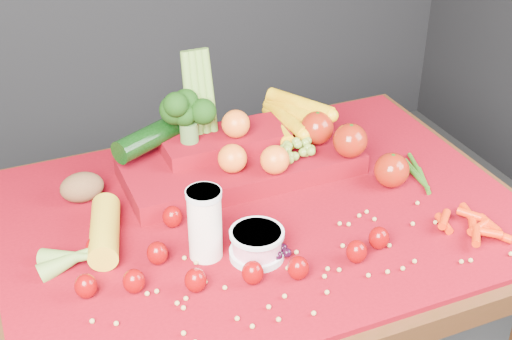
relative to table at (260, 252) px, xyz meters
name	(u,v)px	position (x,y,z in m)	size (l,w,h in m)	color
table	(260,252)	(0.00, 0.00, 0.00)	(1.10, 0.80, 0.75)	#331E0B
red_cloth	(260,213)	(0.00, 0.00, 0.10)	(1.05, 0.75, 0.01)	maroon
milk_glass	(205,221)	(-0.15, -0.09, 0.18)	(0.07, 0.07, 0.14)	white
yogurt_bowl	(257,243)	(-0.06, -0.13, 0.14)	(0.10, 0.10, 0.06)	silver
strawberry_scatter	(214,257)	(-0.15, -0.14, 0.13)	(0.58, 0.28, 0.05)	maroon
dark_grape_cluster	(274,252)	(-0.04, -0.15, 0.12)	(0.06, 0.05, 0.03)	black
soybean_scatter	(303,266)	(0.00, -0.20, 0.11)	(0.84, 0.24, 0.01)	tan
corn_ear	(85,249)	(-0.36, -0.01, 0.13)	(0.22, 0.25, 0.06)	gold
potato	(82,187)	(-0.32, 0.18, 0.14)	(0.09, 0.07, 0.06)	brown
baby_carrot_pile	(475,227)	(0.36, -0.24, 0.12)	(0.17, 0.17, 0.03)	red
green_bean_pile	(417,174)	(0.37, -0.01, 0.11)	(0.14, 0.12, 0.01)	#275613
produce_mound	(249,148)	(0.04, 0.16, 0.16)	(0.59, 0.37, 0.27)	maroon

